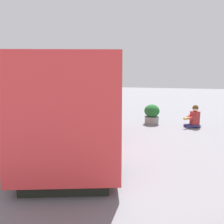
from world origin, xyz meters
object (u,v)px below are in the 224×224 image
person_customer (194,118)px  planter_flowering_near (20,108)px  food_truck (75,108)px  planter_flowering_far (152,114)px

person_customer → planter_flowering_near: bearing=-88.8°
planter_flowering_near → food_truck: bearing=48.0°
planter_flowering_near → planter_flowering_far: bearing=94.6°
food_truck → planter_flowering_far: food_truck is taller
food_truck → planter_flowering_near: (-3.42, -3.79, -0.73)m
food_truck → planter_flowering_far: (-3.88, 1.88, -0.83)m
person_customer → planter_flowering_far: bearing=-100.8°
person_customer → planter_flowering_far: size_ratio=1.10×
planter_flowering_near → planter_flowering_far: 5.70m
planter_flowering_far → food_truck: bearing=-25.9°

